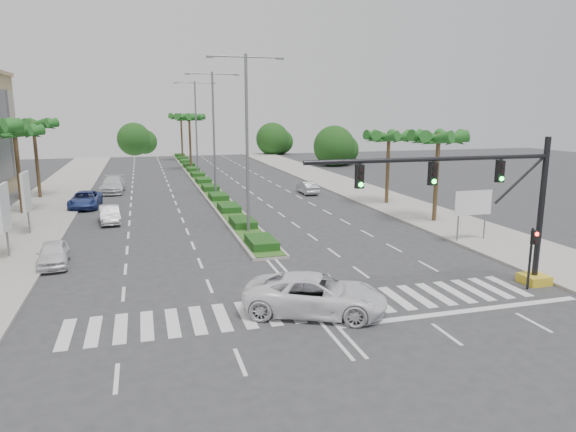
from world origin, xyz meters
name	(u,v)px	position (x,y,z in m)	size (l,w,h in m)	color
ground	(314,307)	(0.00, 0.00, 0.00)	(160.00, 160.00, 0.00)	#333335
footpath_right	(404,207)	(15.20, 20.00, 0.07)	(6.00, 120.00, 0.15)	gray
footpath_left	(25,228)	(-15.20, 20.00, 0.07)	(6.00, 120.00, 0.15)	gray
median	(199,178)	(0.00, 45.00, 0.10)	(2.20, 75.00, 0.20)	gray
median_grass	(199,177)	(0.00, 45.00, 0.22)	(1.80, 75.00, 0.04)	#2A5B1F
signal_gantry	(501,218)	(9.27, 0.00, 3.46)	(12.60, 1.20, 7.20)	gold
pedestrian_signal	(532,248)	(10.60, -0.68, 2.04)	(0.28, 0.36, 3.00)	black
direction_sign	(473,205)	(13.50, 7.99, 2.45)	(2.70, 0.11, 3.40)	slate
billboard_near	(4,208)	(-14.50, 12.00, 2.96)	(0.18, 2.10, 4.35)	slate
billboard_far	(26,192)	(-14.50, 18.00, 2.96)	(0.18, 2.10, 4.35)	slate
palm_left_far	(15,135)	(-16.50, 26.00, 6.50)	(4.57, 4.68, 7.35)	brown
palm_left_end	(33,127)	(-16.50, 34.00, 6.88)	(4.57, 4.68, 7.75)	brown
palm_right_near	(439,141)	(14.50, 14.00, 6.20)	(4.57, 4.68, 7.05)	brown
palm_right_far	(389,139)	(14.50, 22.00, 5.91)	(4.57, 4.68, 6.75)	brown
palm_median_a	(189,120)	(0.00, 55.00, 7.17)	(4.57, 4.68, 8.05)	brown
palm_median_b	(181,118)	(0.00, 70.00, 7.17)	(4.57, 4.68, 8.05)	brown
streetlight_near	(247,135)	(0.00, 14.00, 6.81)	(5.10, 0.25, 12.00)	slate
streetlight_mid	(214,128)	(0.00, 30.00, 6.81)	(5.10, 0.25, 12.00)	slate
streetlight_far	(196,124)	(0.00, 46.00, 6.81)	(5.10, 0.25, 12.00)	slate
car_parked_a	(53,254)	(-11.80, 9.80, 0.67)	(1.58, 3.92, 1.34)	white
car_parked_b	(109,214)	(-9.42, 20.56, 0.66)	(1.40, 4.01, 1.32)	silver
car_parked_c	(85,200)	(-11.80, 27.75, 0.72)	(2.41, 5.22, 1.45)	navy
car_parked_d	(113,185)	(-9.86, 36.11, 0.82)	(2.30, 5.67, 1.65)	silver
car_crossing	(315,294)	(-0.14, -0.62, 0.83)	(2.75, 5.97, 1.66)	white
car_right	(307,188)	(9.47, 29.85, 0.64)	(1.35, 3.87, 1.28)	#B0B1B5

